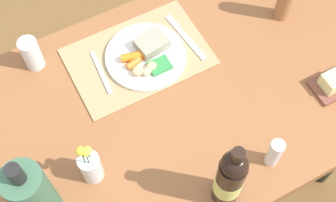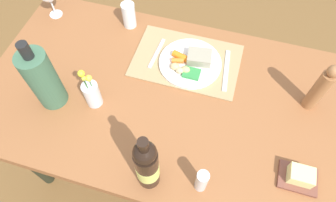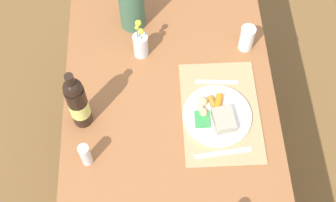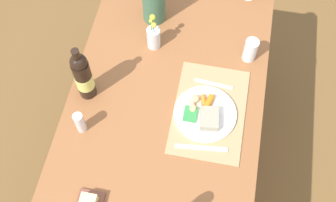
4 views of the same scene
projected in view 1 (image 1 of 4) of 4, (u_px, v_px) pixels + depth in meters
name	position (u px, v px, depth m)	size (l,w,h in m)	color
ground_plane	(162.00, 184.00, 2.11)	(8.00, 8.00, 0.00)	brown
dining_table	(160.00, 116.00, 1.52)	(1.52, 0.84, 0.75)	#945932
placemat	(138.00, 57.00, 1.54)	(0.45, 0.30, 0.01)	tan
dinner_plate	(147.00, 55.00, 1.52)	(0.27, 0.27, 0.05)	white
fork	(186.00, 37.00, 1.57)	(0.02, 0.22, 0.01)	silver
knife	(101.00, 72.00, 1.50)	(0.02, 0.17, 0.01)	silver
water_tumbler	(32.00, 55.00, 1.48)	(0.06, 0.06, 0.12)	silver
butter_dish	(334.00, 83.00, 1.46)	(0.13, 0.10, 0.06)	brown
wine_bottle	(230.00, 179.00, 1.20)	(0.08, 0.08, 0.31)	black
salt_shaker	(274.00, 153.00, 1.31)	(0.04, 0.04, 0.12)	white
cooler_bottle	(33.00, 195.00, 1.18)	(0.11, 0.11, 0.32)	#3F674B
flower_vase	(90.00, 166.00, 1.29)	(0.06, 0.06, 0.20)	silver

